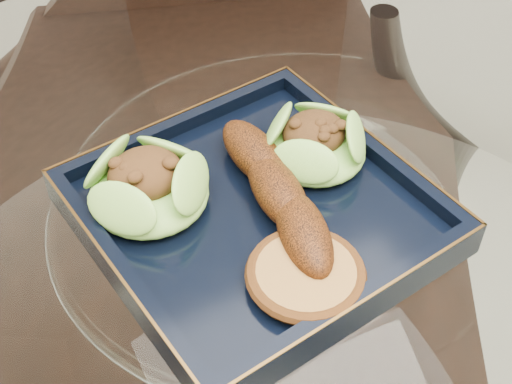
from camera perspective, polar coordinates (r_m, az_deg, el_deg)
dining_table at (r=0.75m, az=3.77°, el=-12.31°), size 1.13×1.13×0.77m
dining_chair at (r=1.09m, az=-2.01°, el=3.77°), size 0.51×0.51×0.91m
navy_plate at (r=0.62m, az=0.00°, el=-1.96°), size 0.30×0.30×0.02m
lettuce_wrap_left at (r=0.61m, az=-8.59°, el=0.29°), size 0.13×0.13×0.04m
lettuce_wrap_right at (r=0.65m, az=4.74°, el=3.72°), size 0.12×0.12×0.03m
roasted_plantain at (r=0.60m, az=1.75°, el=0.08°), size 0.06×0.19×0.04m
crumb_patty at (r=0.55m, az=3.99°, el=-6.74°), size 0.09×0.09×0.02m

